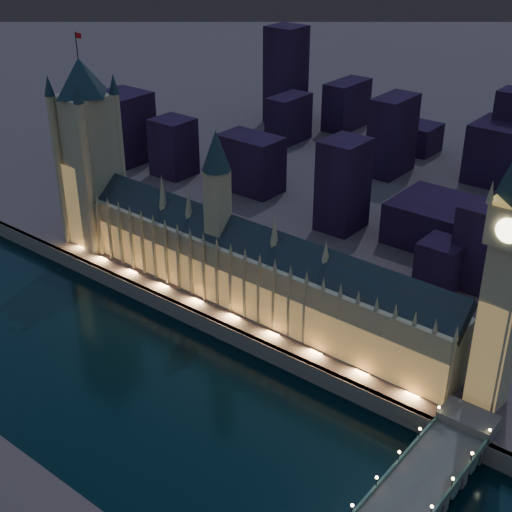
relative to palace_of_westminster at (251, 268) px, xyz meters
The scene contains 5 objects.
ground_plane 67.23m from the palace_of_westminster, 86.76° to the right, with size 2000.00×2000.00×0.00m, color black.
embankment_wall 30.71m from the palace_of_westminster, 80.44° to the right, with size 2000.00×2.50×8.00m, color #564D47.
palace_of_westminster is the anchor object (origin of this frame).
victoria_tower 112.20m from the palace_of_westminster, behind, with size 31.68×31.68×108.67m.
city_backdrop 189.48m from the palace_of_westminster, 77.29° to the left, with size 492.30×215.63×74.77m.
Camera 1 is at (173.12, -153.88, 177.51)m, focal length 50.00 mm.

